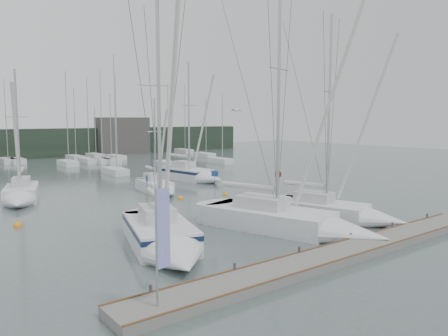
{
  "coord_description": "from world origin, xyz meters",
  "views": [
    {
      "loc": [
        -17.28,
        -18.08,
        6.84
      ],
      "look_at": [
        0.34,
        5.0,
        3.52
      ],
      "focal_mm": 35.0,
      "sensor_mm": 36.0,
      "label": 1
    }
  ],
  "objects_px": {
    "buoy_a": "(133,215)",
    "buoy_c": "(18,226)",
    "dock_banner": "(161,235)",
    "buoy_d": "(181,199)",
    "sailboat_near_right": "(347,214)",
    "sailboat_near_center": "(306,225)",
    "sailboat_mid_b": "(20,196)",
    "sailboat_near_left": "(167,241)",
    "buoy_b": "(226,195)",
    "sailboat_mid_c": "(159,188)",
    "sailboat_mid_d": "(196,175)"
  },
  "relations": [
    {
      "from": "sailboat_near_right",
      "to": "buoy_b",
      "type": "distance_m",
      "value": 13.0
    },
    {
      "from": "dock_banner",
      "to": "buoy_d",
      "type": "xyz_separation_m",
      "value": [
        12.15,
        18.46,
        -2.87
      ]
    },
    {
      "from": "buoy_c",
      "to": "dock_banner",
      "type": "distance_m",
      "value": 16.98
    },
    {
      "from": "sailboat_near_center",
      "to": "dock_banner",
      "type": "relative_size",
      "value": 3.98
    },
    {
      "from": "sailboat_mid_d",
      "to": "dock_banner",
      "type": "height_order",
      "value": "sailboat_mid_d"
    },
    {
      "from": "sailboat_near_left",
      "to": "sailboat_near_center",
      "type": "height_order",
      "value": "sailboat_near_center"
    },
    {
      "from": "buoy_b",
      "to": "dock_banner",
      "type": "distance_m",
      "value": 24.37
    },
    {
      "from": "sailboat_mid_b",
      "to": "dock_banner",
      "type": "bearing_deg",
      "value": -75.49
    },
    {
      "from": "sailboat_near_left",
      "to": "buoy_d",
      "type": "relative_size",
      "value": 28.3
    },
    {
      "from": "sailboat_near_right",
      "to": "sailboat_mid_d",
      "type": "xyz_separation_m",
      "value": [
        2.43,
        21.7,
        0.12
      ]
    },
    {
      "from": "sailboat_mid_c",
      "to": "sailboat_near_left",
      "type": "bearing_deg",
      "value": -110.92
    },
    {
      "from": "dock_banner",
      "to": "buoy_d",
      "type": "distance_m",
      "value": 22.28
    },
    {
      "from": "sailboat_near_right",
      "to": "buoy_c",
      "type": "distance_m",
      "value": 21.35
    },
    {
      "from": "sailboat_near_center",
      "to": "buoy_c",
      "type": "relative_size",
      "value": 27.89
    },
    {
      "from": "sailboat_mid_c",
      "to": "buoy_a",
      "type": "distance_m",
      "value": 8.86
    },
    {
      "from": "sailboat_near_right",
      "to": "buoy_c",
      "type": "xyz_separation_m",
      "value": [
        -17.68,
        11.96,
        -0.53
      ]
    },
    {
      "from": "sailboat_near_left",
      "to": "sailboat_near_center",
      "type": "relative_size",
      "value": 0.87
    },
    {
      "from": "sailboat_near_left",
      "to": "buoy_b",
      "type": "relative_size",
      "value": 29.38
    },
    {
      "from": "sailboat_near_center",
      "to": "sailboat_near_left",
      "type": "bearing_deg",
      "value": 150.07
    },
    {
      "from": "sailboat_near_right",
      "to": "sailboat_mid_b",
      "type": "height_order",
      "value": "sailboat_near_right"
    },
    {
      "from": "sailboat_near_center",
      "to": "sailboat_mid_b",
      "type": "relative_size",
      "value": 1.43
    },
    {
      "from": "buoy_a",
      "to": "sailboat_near_left",
      "type": "bearing_deg",
      "value": -105.54
    },
    {
      "from": "buoy_a",
      "to": "sailboat_mid_c",
      "type": "bearing_deg",
      "value": 48.99
    },
    {
      "from": "sailboat_near_right",
      "to": "buoy_d",
      "type": "relative_size",
      "value": 28.5
    },
    {
      "from": "sailboat_near_center",
      "to": "buoy_c",
      "type": "height_order",
      "value": "sailboat_near_center"
    },
    {
      "from": "sailboat_mid_b",
      "to": "buoy_a",
      "type": "relative_size",
      "value": 20.23
    },
    {
      "from": "sailboat_mid_b",
      "to": "buoy_d",
      "type": "bearing_deg",
      "value": -12.25
    },
    {
      "from": "sailboat_near_left",
      "to": "sailboat_mid_b",
      "type": "bearing_deg",
      "value": 115.54
    },
    {
      "from": "sailboat_near_left",
      "to": "buoy_b",
      "type": "distance_m",
      "value": 17.34
    },
    {
      "from": "buoy_b",
      "to": "dock_banner",
      "type": "height_order",
      "value": "dock_banner"
    },
    {
      "from": "sailboat_near_left",
      "to": "buoy_b",
      "type": "height_order",
      "value": "sailboat_near_left"
    },
    {
      "from": "sailboat_mid_b",
      "to": "buoy_a",
      "type": "height_order",
      "value": "sailboat_mid_b"
    },
    {
      "from": "sailboat_mid_c",
      "to": "sailboat_mid_d",
      "type": "xyz_separation_m",
      "value": [
        7.03,
        4.55,
        0.15
      ]
    },
    {
      "from": "buoy_d",
      "to": "sailboat_near_right",
      "type": "bearing_deg",
      "value": -71.92
    },
    {
      "from": "buoy_c",
      "to": "buoy_d",
      "type": "distance_m",
      "value": 13.32
    },
    {
      "from": "buoy_c",
      "to": "buoy_d",
      "type": "bearing_deg",
      "value": 7.55
    },
    {
      "from": "sailboat_near_right",
      "to": "dock_banner",
      "type": "distance_m",
      "value": 17.45
    },
    {
      "from": "sailboat_near_left",
      "to": "buoy_d",
      "type": "bearing_deg",
      "value": 72.53
    },
    {
      "from": "sailboat_mid_d",
      "to": "buoy_b",
      "type": "xyz_separation_m",
      "value": [
        -2.59,
        -8.71,
        -0.65
      ]
    },
    {
      "from": "buoy_c",
      "to": "sailboat_mid_c",
      "type": "bearing_deg",
      "value": 21.68
    },
    {
      "from": "sailboat_near_center",
      "to": "sailboat_mid_b",
      "type": "distance_m",
      "value": 23.29
    },
    {
      "from": "sailboat_near_right",
      "to": "sailboat_mid_d",
      "type": "bearing_deg",
      "value": 66.22
    },
    {
      "from": "buoy_a",
      "to": "buoy_b",
      "type": "relative_size",
      "value": 1.17
    },
    {
      "from": "buoy_a",
      "to": "buoy_d",
      "type": "relative_size",
      "value": 1.12
    },
    {
      "from": "buoy_a",
      "to": "buoy_c",
      "type": "distance_m",
      "value": 7.42
    },
    {
      "from": "sailboat_near_left",
      "to": "sailboat_near_right",
      "type": "relative_size",
      "value": 0.99
    },
    {
      "from": "sailboat_near_left",
      "to": "sailboat_mid_c",
      "type": "relative_size",
      "value": 1.55
    },
    {
      "from": "buoy_b",
      "to": "sailboat_near_right",
      "type": "bearing_deg",
      "value": -89.27
    },
    {
      "from": "buoy_a",
      "to": "sailboat_near_right",
      "type": "bearing_deg",
      "value": -45.16
    },
    {
      "from": "buoy_a",
      "to": "dock_banner",
      "type": "bearing_deg",
      "value": -112.19
    }
  ]
}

